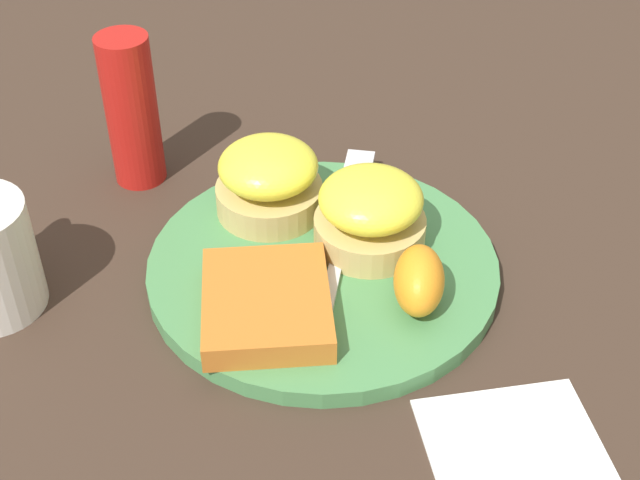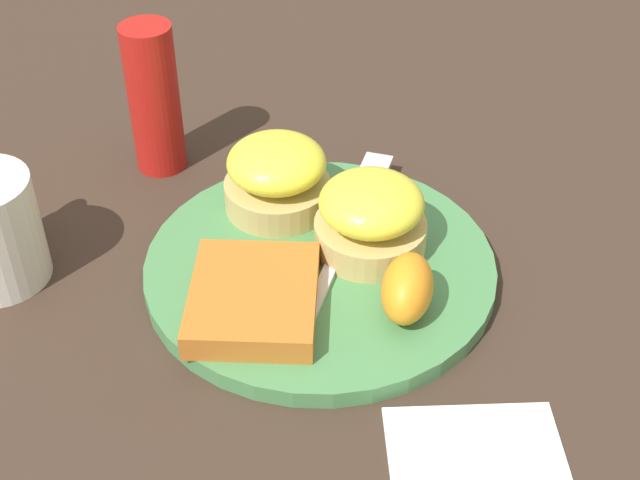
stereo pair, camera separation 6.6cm
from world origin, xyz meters
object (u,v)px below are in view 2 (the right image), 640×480
Objects in this scene: sandwich_benedict_right at (277,176)px; sandwich_benedict_left at (371,217)px; hashbrown_patty at (254,298)px; orange_wedge at (407,288)px; fork at (350,225)px; condiment_bottle at (154,99)px.

sandwich_benedict_left is at bearing -118.49° from sandwich_benedict_right.
orange_wedge is (0.01, -0.11, 0.01)m from hashbrown_patty.
sandwich_benedict_right is (0.04, 0.08, 0.00)m from sandwich_benedict_left.
hashbrown_patty is (-0.08, 0.08, -0.02)m from sandwich_benedict_left.
sandwich_benedict_right is at bearing 71.03° from fork.
sandwich_benedict_right is 0.12m from hashbrown_patty.
hashbrown_patty is 0.44× the size of fork.
sandwich_benedict_left is 0.36× the size of fork.
condiment_bottle reaches higher than orange_wedge.
fork is (-0.02, -0.06, -0.03)m from sandwich_benedict_right.
sandwich_benedict_right reaches higher than hashbrown_patty.
condiment_bottle is (0.18, 0.23, 0.03)m from orange_wedge.
fork is at bearing -29.44° from hashbrown_patty.
sandwich_benedict_right reaches higher than fork.
sandwich_benedict_right is 0.82× the size of hashbrown_patty.
sandwich_benedict_right is at bearing -119.52° from condiment_bottle.
condiment_bottle is at bearing 32.60° from hashbrown_patty.
orange_wedge is 0.29m from condiment_bottle.
orange_wedge is (-0.07, -0.03, -0.01)m from sandwich_benedict_left.
condiment_bottle is (0.09, 0.18, 0.05)m from fork.
sandwich_benedict_left reaches higher than orange_wedge.
fork is (0.10, -0.06, -0.01)m from hashbrown_patty.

